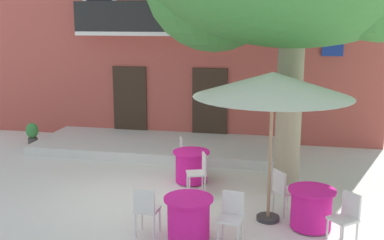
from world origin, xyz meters
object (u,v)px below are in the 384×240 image
(cafe_table_near_tree, at_px, (189,218))
(cafe_chair_front_1, at_px, (283,189))
(cafe_chair_front_0, at_px, (346,215))
(ground_planter_left, at_px, (32,133))
(cafe_chair_middle_0, at_px, (185,152))
(cafe_table_middle, at_px, (191,166))
(cafe_chair_middle_1, at_px, (200,171))
(cafe_umbrella, at_px, (273,85))
(cafe_chair_near_tree_1, at_px, (232,214))
(cafe_table_front, at_px, (311,208))
(cafe_chair_near_tree_0, at_px, (146,208))

(cafe_table_near_tree, height_order, cafe_chair_front_1, cafe_chair_front_1)
(cafe_chair_front_0, height_order, ground_planter_left, cafe_chair_front_0)
(cafe_table_near_tree, bearing_deg, cafe_chair_middle_0, 103.12)
(cafe_chair_middle_0, bearing_deg, cafe_table_middle, -67.01)
(cafe_chair_middle_1, bearing_deg, cafe_umbrella, -36.06)
(cafe_chair_front_1, xyz_separation_m, ground_planter_left, (-7.57, 3.83, -0.15))
(cafe_chair_near_tree_1, bearing_deg, cafe_umbrella, 61.77)
(cafe_chair_middle_0, distance_m, cafe_table_front, 4.01)
(cafe_chair_middle_0, bearing_deg, cafe_table_near_tree, -76.88)
(cafe_table_middle, distance_m, cafe_chair_middle_1, 0.77)
(cafe_table_near_tree, xyz_separation_m, cafe_table_middle, (-0.54, 2.87, 0.00))
(cafe_table_near_tree, distance_m, ground_planter_left, 7.93)
(cafe_chair_near_tree_1, distance_m, cafe_chair_middle_0, 3.92)
(cafe_chair_near_tree_0, bearing_deg, cafe_umbrella, 28.14)
(cafe_chair_near_tree_1, bearing_deg, cafe_chair_middle_0, 113.86)
(cafe_table_near_tree, height_order, cafe_table_middle, same)
(cafe_chair_middle_1, xyz_separation_m, ground_planter_left, (-5.76, 3.04, -0.15))
(cafe_table_near_tree, distance_m, cafe_table_front, 2.28)
(cafe_chair_front_0, relative_size, cafe_umbrella, 0.31)
(cafe_table_middle, bearing_deg, cafe_table_near_tree, -79.42)
(cafe_chair_near_tree_1, bearing_deg, cafe_table_near_tree, 178.58)
(cafe_umbrella, bearing_deg, cafe_chair_near_tree_0, -151.86)
(cafe_table_middle, xyz_separation_m, cafe_chair_middle_0, (-0.29, 0.69, 0.14))
(cafe_table_middle, bearing_deg, cafe_chair_near_tree_0, -94.22)
(cafe_chair_middle_1, xyz_separation_m, cafe_table_front, (2.33, -1.34, -0.14))
(cafe_chair_near_tree_0, bearing_deg, cafe_table_front, 17.41)
(cafe_chair_middle_1, xyz_separation_m, cafe_chair_front_1, (1.81, -0.79, 0.00))
(cafe_chair_near_tree_1, xyz_separation_m, cafe_chair_middle_0, (-1.58, 3.58, 0.00))
(cafe_table_middle, height_order, cafe_table_front, same)
(cafe_table_near_tree, height_order, cafe_chair_near_tree_0, cafe_chair_near_tree_0)
(cafe_chair_middle_0, distance_m, cafe_umbrella, 3.91)
(cafe_chair_middle_0, relative_size, cafe_chair_front_0, 1.00)
(cafe_chair_front_1, bearing_deg, cafe_chair_front_0, -45.24)
(cafe_chair_middle_1, relative_size, ground_planter_left, 1.33)
(cafe_chair_middle_0, xyz_separation_m, cafe_umbrella, (2.16, -2.50, 2.08))
(cafe_table_front, bearing_deg, cafe_chair_middle_1, 150.00)
(cafe_chair_near_tree_1, bearing_deg, cafe_table_front, 32.42)
(cafe_chair_middle_0, xyz_separation_m, ground_planter_left, (-5.14, 1.66, -0.15))
(cafe_chair_near_tree_1, relative_size, ground_planter_left, 1.33)
(cafe_chair_middle_0, relative_size, ground_planter_left, 1.33)
(cafe_table_near_tree, xyz_separation_m, cafe_chair_middle_0, (-0.83, 3.56, 0.14))
(ground_planter_left, bearing_deg, cafe_chair_front_1, -26.82)
(cafe_chair_middle_0, bearing_deg, cafe_chair_near_tree_1, -66.14)
(cafe_table_middle, distance_m, cafe_table_front, 3.33)
(cafe_table_near_tree, distance_m, cafe_chair_near_tree_0, 0.77)
(cafe_chair_near_tree_0, distance_m, cafe_table_front, 3.01)
(cafe_table_front, bearing_deg, cafe_chair_middle_0, 137.27)
(cafe_chair_middle_0, bearing_deg, cafe_chair_front_1, -41.69)
(cafe_table_front, relative_size, cafe_chair_front_1, 0.95)
(cafe_chair_front_1, bearing_deg, cafe_chair_near_tree_0, -148.33)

